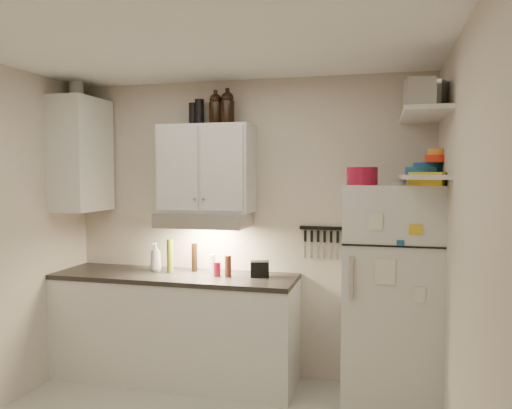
# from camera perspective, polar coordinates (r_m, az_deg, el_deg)

# --- Properties ---
(ceiling) EXTENTS (3.20, 3.00, 0.02)m
(ceiling) POSITION_cam_1_polar(r_m,az_deg,el_deg) (3.09, -9.13, 19.02)
(ceiling) COLOR white
(ceiling) RESTS_ON ground
(back_wall) EXTENTS (3.20, 0.02, 2.60)m
(back_wall) POSITION_cam_1_polar(r_m,az_deg,el_deg) (4.43, -1.19, -2.70)
(back_wall) COLOR beige
(back_wall) RESTS_ON ground
(right_wall) EXTENTS (0.02, 3.00, 2.60)m
(right_wall) POSITION_cam_1_polar(r_m,az_deg,el_deg) (2.81, 23.10, -6.63)
(right_wall) COLOR beige
(right_wall) RESTS_ON ground
(base_cabinet) EXTENTS (2.10, 0.60, 0.88)m
(base_cabinet) POSITION_cam_1_polar(r_m,az_deg,el_deg) (4.50, -9.23, -13.84)
(base_cabinet) COLOR silver
(base_cabinet) RESTS_ON floor
(countertop) EXTENTS (2.10, 0.62, 0.04)m
(countertop) POSITION_cam_1_polar(r_m,az_deg,el_deg) (4.39, -9.30, -8.10)
(countertop) COLOR black
(countertop) RESTS_ON base_cabinet
(upper_cabinet) EXTENTS (0.80, 0.33, 0.75)m
(upper_cabinet) POSITION_cam_1_polar(r_m,az_deg,el_deg) (4.33, -5.66, 4.09)
(upper_cabinet) COLOR silver
(upper_cabinet) RESTS_ON back_wall
(side_cabinet) EXTENTS (0.33, 0.55, 1.00)m
(side_cabinet) POSITION_cam_1_polar(r_m,az_deg,el_deg) (4.73, -19.36, 5.38)
(side_cabinet) COLOR silver
(side_cabinet) RESTS_ON left_wall
(range_hood) EXTENTS (0.76, 0.46, 0.12)m
(range_hood) POSITION_cam_1_polar(r_m,az_deg,el_deg) (4.29, -5.92, -1.72)
(range_hood) COLOR silver
(range_hood) RESTS_ON back_wall
(fridge) EXTENTS (0.70, 0.68, 1.70)m
(fridge) POSITION_cam_1_polar(r_m,az_deg,el_deg) (4.01, 15.17, -10.03)
(fridge) COLOR silver
(fridge) RESTS_ON floor
(shelf_hi) EXTENTS (0.30, 0.95, 0.03)m
(shelf_hi) POSITION_cam_1_polar(r_m,az_deg,el_deg) (3.80, 18.61, 9.68)
(shelf_hi) COLOR silver
(shelf_hi) RESTS_ON right_wall
(shelf_lo) EXTENTS (0.30, 0.95, 0.03)m
(shelf_lo) POSITION_cam_1_polar(r_m,az_deg,el_deg) (3.77, 18.47, 3.02)
(shelf_lo) COLOR silver
(shelf_lo) RESTS_ON right_wall
(knife_strip) EXTENTS (0.42, 0.02, 0.03)m
(knife_strip) POSITION_cam_1_polar(r_m,az_deg,el_deg) (4.27, 7.81, -2.70)
(knife_strip) COLOR black
(knife_strip) RESTS_ON back_wall
(dutch_oven) EXTENTS (0.26, 0.26, 0.13)m
(dutch_oven) POSITION_cam_1_polar(r_m,az_deg,el_deg) (3.74, 12.04, 3.20)
(dutch_oven) COLOR maroon
(dutch_oven) RESTS_ON fridge
(book_stack) EXTENTS (0.30, 0.34, 0.09)m
(book_stack) POSITION_cam_1_polar(r_m,az_deg,el_deg) (3.70, 19.30, 2.79)
(book_stack) COLOR gold
(book_stack) RESTS_ON fridge
(spice_jar) EXTENTS (0.07, 0.07, 0.09)m
(spice_jar) POSITION_cam_1_polar(r_m,az_deg,el_deg) (3.81, 17.21, 2.83)
(spice_jar) COLOR silver
(spice_jar) RESTS_ON fridge
(stock_pot) EXTENTS (0.25, 0.25, 0.17)m
(stock_pot) POSITION_cam_1_polar(r_m,az_deg,el_deg) (4.09, 18.47, 10.65)
(stock_pot) COLOR silver
(stock_pot) RESTS_ON shelf_hi
(tin_a) EXTENTS (0.25, 0.24, 0.19)m
(tin_a) POSITION_cam_1_polar(r_m,az_deg,el_deg) (3.68, 19.42, 11.61)
(tin_a) COLOR #AAAAAD
(tin_a) RESTS_ON shelf_hi
(tin_b) EXTENTS (0.20, 0.20, 0.18)m
(tin_b) POSITION_cam_1_polar(r_m,az_deg,el_deg) (3.45, 18.18, 12.04)
(tin_b) COLOR #AAAAAD
(tin_b) RESTS_ON shelf_hi
(bowl_teal) EXTENTS (0.22, 0.22, 0.09)m
(bowl_teal) POSITION_cam_1_polar(r_m,az_deg,el_deg) (3.97, 19.08, 3.89)
(bowl_teal) COLOR #175080
(bowl_teal) RESTS_ON shelf_lo
(bowl_orange) EXTENTS (0.18, 0.18, 0.05)m
(bowl_orange) POSITION_cam_1_polar(r_m,az_deg,el_deg) (3.90, 20.02, 4.94)
(bowl_orange) COLOR red
(bowl_orange) RESTS_ON bowl_teal
(bowl_yellow) EXTENTS (0.14, 0.14, 0.04)m
(bowl_yellow) POSITION_cam_1_polar(r_m,az_deg,el_deg) (3.90, 20.03, 5.67)
(bowl_yellow) COLOR orange
(bowl_yellow) RESTS_ON bowl_orange
(plates) EXTENTS (0.25, 0.25, 0.06)m
(plates) POSITION_cam_1_polar(r_m,az_deg,el_deg) (3.84, 18.30, 3.67)
(plates) COLOR #175080
(plates) RESTS_ON shelf_lo
(growler_a) EXTENTS (0.15, 0.15, 0.27)m
(growler_a) POSITION_cam_1_polar(r_m,az_deg,el_deg) (4.36, -4.64, 10.84)
(growler_a) COLOR black
(growler_a) RESTS_ON upper_cabinet
(growler_b) EXTENTS (0.16, 0.16, 0.28)m
(growler_b) POSITION_cam_1_polar(r_m,az_deg,el_deg) (4.32, -3.29, 10.98)
(growler_b) COLOR black
(growler_b) RESTS_ON upper_cabinet
(thermos_a) EXTENTS (0.10, 0.10, 0.23)m
(thermos_a) POSITION_cam_1_polar(r_m,az_deg,el_deg) (4.46, -6.48, 10.39)
(thermos_a) COLOR black
(thermos_a) RESTS_ON upper_cabinet
(thermos_b) EXTENTS (0.09, 0.09, 0.20)m
(thermos_b) POSITION_cam_1_polar(r_m,az_deg,el_deg) (4.48, -7.23, 10.16)
(thermos_b) COLOR black
(thermos_b) RESTS_ON upper_cabinet
(side_jar) EXTENTS (0.14, 0.14, 0.17)m
(side_jar) POSITION_cam_1_polar(r_m,az_deg,el_deg) (4.85, -19.85, 12.25)
(side_jar) COLOR silver
(side_jar) RESTS_ON side_cabinet
(soap_bottle) EXTENTS (0.14, 0.14, 0.28)m
(soap_bottle) POSITION_cam_1_polar(r_m,az_deg,el_deg) (4.54, -11.40, -5.69)
(soap_bottle) COLOR silver
(soap_bottle) RESTS_ON countertop
(pepper_mill) EXTENTS (0.07, 0.07, 0.18)m
(pepper_mill) POSITION_cam_1_polar(r_m,az_deg,el_deg) (4.20, -3.22, -7.05)
(pepper_mill) COLOR maroon
(pepper_mill) RESTS_ON countertop
(oil_bottle) EXTENTS (0.07, 0.07, 0.29)m
(oil_bottle) POSITION_cam_1_polar(r_m,az_deg,el_deg) (4.42, -9.80, -5.82)
(oil_bottle) COLOR #5A681A
(oil_bottle) RESTS_ON countertop
(vinegar_bottle) EXTENTS (0.06, 0.06, 0.25)m
(vinegar_bottle) POSITION_cam_1_polar(r_m,az_deg,el_deg) (4.45, -7.05, -6.01)
(vinegar_bottle) COLOR black
(vinegar_bottle) RESTS_ON countertop
(clear_bottle) EXTENTS (0.06, 0.06, 0.16)m
(clear_bottle) POSITION_cam_1_polar(r_m,az_deg,el_deg) (4.38, -5.03, -6.74)
(clear_bottle) COLOR silver
(clear_bottle) RESTS_ON countertop
(red_jar) EXTENTS (0.08, 0.08, 0.12)m
(red_jar) POSITION_cam_1_polar(r_m,az_deg,el_deg) (4.24, -4.46, -7.37)
(red_jar) COLOR maroon
(red_jar) RESTS_ON countertop
(caddy) EXTENTS (0.17, 0.14, 0.13)m
(caddy) POSITION_cam_1_polar(r_m,az_deg,el_deg) (4.20, 0.44, -7.38)
(caddy) COLOR black
(caddy) RESTS_ON countertop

